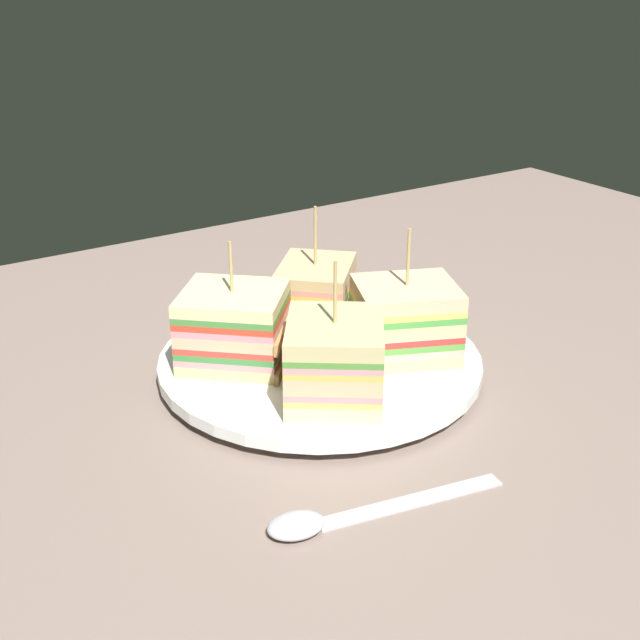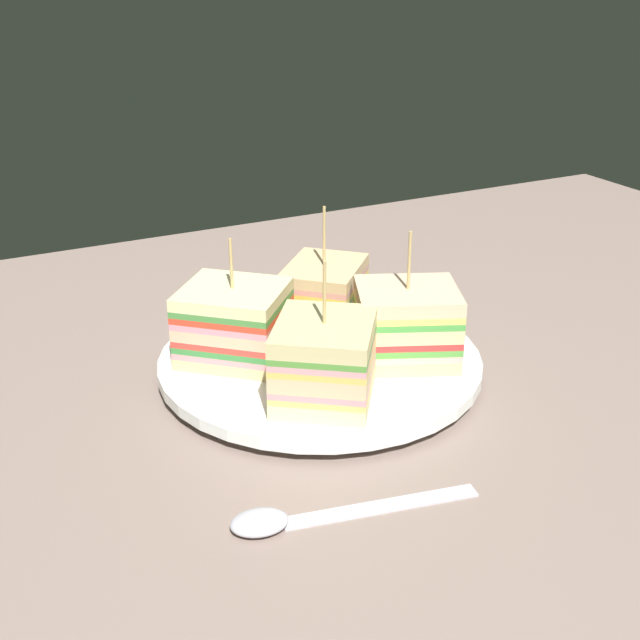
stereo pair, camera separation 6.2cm
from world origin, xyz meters
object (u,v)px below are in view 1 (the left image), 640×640
object	(u,v)px
sandwich_wedge_0	(335,360)
spoon	(333,517)
sandwich_wedge_3	(234,327)
plate	(320,363)
chip_pile	(318,346)
sandwich_wedge_1	(405,320)
sandwich_wedge_2	(315,294)

from	to	relation	value
sandwich_wedge_0	spoon	distance (cm)	12.57
sandwich_wedge_0	sandwich_wedge_3	bearing A→B (deg)	55.69
plate	chip_pile	distance (cm)	1.82
plate	sandwich_wedge_0	distance (cm)	7.31
sandwich_wedge_0	sandwich_wedge_3	size ratio (longest dim) A/B	1.00
sandwich_wedge_3	chip_pile	size ratio (longest dim) A/B	1.35
plate	sandwich_wedge_1	xyz separation A→B (cm)	(-5.56, 3.24, 3.48)
plate	sandwich_wedge_2	xyz separation A→B (cm)	(-3.19, -5.59, 3.16)
sandwich_wedge_3	spoon	size ratio (longest dim) A/B	0.67
chip_pile	spoon	xyz separation A→B (cm)	(8.99, 15.30, -2.35)
plate	sandwich_wedge_0	xyz separation A→B (cm)	(2.64, 5.87, 3.47)
sandwich_wedge_1	sandwich_wedge_0	bearing A→B (deg)	41.35
sandwich_wedge_1	chip_pile	size ratio (longest dim) A/B	1.35
sandwich_wedge_3	chip_pile	bearing A→B (deg)	11.40
plate	chip_pile	bearing A→B (deg)	44.00
sandwich_wedge_2	chip_pile	xyz separation A→B (cm)	(3.57, 5.96, -1.42)
chip_pile	sandwich_wedge_3	bearing A→B (deg)	-30.28
chip_pile	spoon	world-z (taller)	chip_pile
sandwich_wedge_1	sandwich_wedge_2	xyz separation A→B (cm)	(2.37, -8.83, -0.32)
plate	sandwich_wedge_2	distance (cm)	7.17
sandwich_wedge_1	sandwich_wedge_3	xyz separation A→B (cm)	(11.36, -6.04, -0.03)
plate	spoon	distance (cm)	18.26
spoon	plate	bearing A→B (deg)	-110.07
sandwich_wedge_1	spoon	bearing A→B (deg)	63.34
chip_pile	sandwich_wedge_2	bearing A→B (deg)	-120.96
sandwich_wedge_3	chip_pile	xyz separation A→B (cm)	(-5.42, 3.17, -1.71)
sandwich_wedge_0	sandwich_wedge_1	distance (cm)	8.61
sandwich_wedge_1	sandwich_wedge_2	world-z (taller)	sandwich_wedge_1
sandwich_wedge_0	spoon	size ratio (longest dim) A/B	0.67
plate	spoon	world-z (taller)	plate
plate	sandwich_wedge_3	distance (cm)	7.31
spoon	sandwich_wedge_1	bearing A→B (deg)	-129.42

